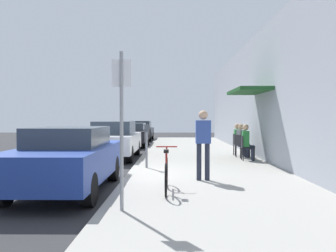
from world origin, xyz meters
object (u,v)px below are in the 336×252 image
at_px(parked_car_3, 140,130).
at_px(seated_patron_2, 239,138).
at_px(parked_car_2, 132,134).
at_px(seated_patron_1, 242,139).
at_px(cafe_chair_0, 245,146).
at_px(seated_patron_0, 247,141).
at_px(parked_car_1, 114,140).
at_px(pedestrian_standing, 203,139).
at_px(parking_meter, 147,143).
at_px(cafe_chair_2, 237,143).
at_px(parked_car_0, 68,158).
at_px(street_sign, 122,118).
at_px(bicycle_0, 166,174).
at_px(cafe_chair_1, 241,144).

relative_size(parked_car_3, seated_patron_2, 3.41).
relative_size(parked_car_2, seated_patron_1, 3.41).
height_order(cafe_chair_0, seated_patron_0, seated_patron_0).
relative_size(seated_patron_0, seated_patron_1, 1.00).
distance_m(parked_car_2, seated_patron_1, 8.54).
bearing_deg(seated_patron_1, seated_patron_0, -90.04).
distance_m(parked_car_1, pedestrian_standing, 6.41).
xyz_separation_m(parked_car_3, seated_patron_2, (5.01, -11.66, 0.09)).
xyz_separation_m(parking_meter, cafe_chair_2, (3.40, 3.55, -0.26)).
distance_m(parked_car_0, street_sign, 2.73).
height_order(parked_car_3, seated_patron_0, parked_car_3).
bearing_deg(parking_meter, pedestrian_standing, -54.85).
distance_m(parked_car_3, street_sign, 20.31).
bearing_deg(parked_car_0, parked_car_1, 90.00).
relative_size(parked_car_1, cafe_chair_0, 5.06).
distance_m(parking_meter, seated_patron_1, 4.45).
distance_m(parked_car_1, street_sign, 8.63).
relative_size(cafe_chair_0, seated_patron_2, 0.67).
distance_m(cafe_chair_2, seated_patron_2, 0.20).
relative_size(parked_car_0, seated_patron_0, 3.41).
bearing_deg(parked_car_0, cafe_chair_2, 52.59).
distance_m(parked_car_0, parked_car_2, 12.64).
xyz_separation_m(parked_car_3, cafe_chair_2, (4.95, -11.66, -0.10)).
relative_size(cafe_chair_0, seated_patron_0, 0.67).
bearing_deg(seated_patron_2, parked_car_0, -127.75).
xyz_separation_m(seated_patron_1, seated_patron_2, (-0.00, 0.76, 0.00)).
bearing_deg(seated_patron_0, parked_car_3, 110.67).
distance_m(parked_car_3, seated_patron_1, 13.39).
bearing_deg(pedestrian_standing, parked_car_1, 118.80).
bearing_deg(pedestrian_standing, cafe_chair_2, 71.89).
distance_m(parked_car_3, cafe_chair_2, 12.67).
bearing_deg(parked_car_0, pedestrian_standing, 13.74).
xyz_separation_m(street_sign, cafe_chair_0, (3.45, 6.95, -1.02)).
distance_m(parked_car_1, seated_patron_1, 5.05).
height_order(parked_car_1, seated_patron_0, parked_car_1).
height_order(parked_car_0, pedestrian_standing, pedestrian_standing).
bearing_deg(parked_car_0, seated_patron_0, 44.06).
bearing_deg(seated_patron_1, cafe_chair_2, 94.59).
height_order(parked_car_3, seated_patron_1, parked_car_3).
height_order(street_sign, bicycle_0, street_sign).
bearing_deg(cafe_chair_1, seated_patron_1, 14.66).
relative_size(parked_car_3, cafe_chair_1, 5.06).
relative_size(parked_car_0, parked_car_2, 1.00).
bearing_deg(street_sign, cafe_chair_1, 66.10).
height_order(cafe_chair_0, cafe_chair_1, same).
distance_m(parking_meter, cafe_chair_2, 4.92).
bearing_deg(parked_car_2, parked_car_0, -90.00).
bearing_deg(parking_meter, parked_car_0, -117.89).
bearing_deg(parked_car_3, parked_car_0, -90.00).
relative_size(street_sign, seated_patron_1, 2.02).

